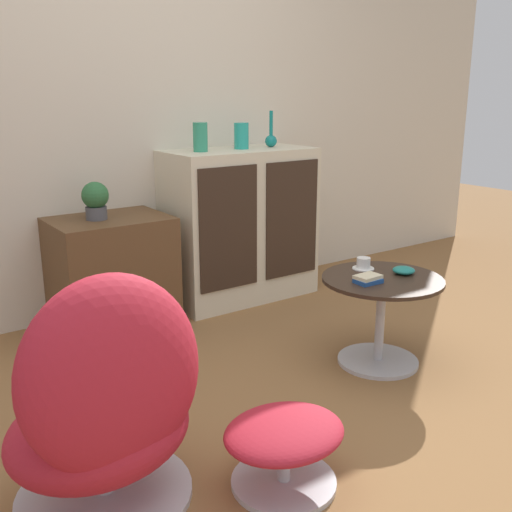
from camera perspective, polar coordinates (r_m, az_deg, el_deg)
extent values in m
plane|color=olive|center=(2.53, 5.06, -15.57)|extent=(12.00, 12.00, 0.00)
cube|color=beige|center=(3.65, -12.81, 15.09)|extent=(6.40, 0.06, 2.60)
cube|color=beige|center=(3.82, -1.55, 3.00)|extent=(0.94, 0.46, 0.95)
cube|color=#332319|center=(3.49, -2.61, 2.59)|extent=(0.39, 0.01, 0.72)
cube|color=#332319|center=(3.76, 3.43, 3.52)|extent=(0.39, 0.01, 0.72)
cube|color=brown|center=(3.46, -13.54, -1.55)|extent=(0.63, 0.47, 0.63)
cylinder|color=beige|center=(3.26, -11.89, -3.42)|extent=(0.18, 0.01, 0.18)
cylinder|color=#B7B7BC|center=(2.20, -14.16, -21.07)|extent=(0.58, 0.58, 0.02)
cylinder|color=#B7B7BC|center=(2.16, -14.26, -19.92)|extent=(0.06, 0.06, 0.08)
ellipsoid|color=#B21E2D|center=(2.06, -14.61, -15.71)|extent=(0.68, 0.60, 0.29)
ellipsoid|color=#B21E2D|center=(1.87, -13.35, -10.83)|extent=(0.66, 0.47, 0.64)
cylinder|color=#B7B7BC|center=(2.19, 2.65, -20.66)|extent=(0.36, 0.36, 0.02)
cylinder|color=#B7B7BC|center=(2.15, 2.67, -18.99)|extent=(0.04, 0.04, 0.14)
ellipsoid|color=#B21E2D|center=(2.09, 2.72, -16.44)|extent=(0.43, 0.36, 0.09)
cylinder|color=#B7B7BC|center=(3.07, 11.51, -9.74)|extent=(0.40, 0.40, 0.02)
cylinder|color=#B7B7BC|center=(2.99, 11.73, -6.06)|extent=(0.04, 0.04, 0.40)
cylinder|color=#332319|center=(2.92, 11.96, -2.20)|extent=(0.58, 0.58, 0.02)
cylinder|color=#2D8E6B|center=(3.59, -5.33, 11.21)|extent=(0.09, 0.09, 0.17)
cylinder|color=teal|center=(3.75, -1.40, 11.37)|extent=(0.09, 0.09, 0.16)
ellipsoid|color=#147A75|center=(3.88, 1.44, 10.89)|extent=(0.08, 0.08, 0.08)
cylinder|color=#147A75|center=(3.87, 1.45, 12.52)|extent=(0.02, 0.02, 0.16)
cylinder|color=#4C4C51|center=(3.35, -14.96, 3.98)|extent=(0.11, 0.11, 0.07)
sphere|color=#2D6638|center=(3.34, -15.07, 5.61)|extent=(0.15, 0.15, 0.15)
cylinder|color=white|center=(3.04, 10.17, -1.17)|extent=(0.11, 0.11, 0.01)
cylinder|color=white|center=(3.03, 10.19, -0.69)|extent=(0.07, 0.07, 0.06)
cube|color=#1E478C|center=(2.82, 10.62, -2.35)|extent=(0.12, 0.09, 0.02)
cube|color=beige|center=(2.82, 10.61, -1.96)|extent=(0.12, 0.09, 0.02)
ellipsoid|color=#1E7A70|center=(2.99, 13.89, -1.33)|extent=(0.11, 0.11, 0.04)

